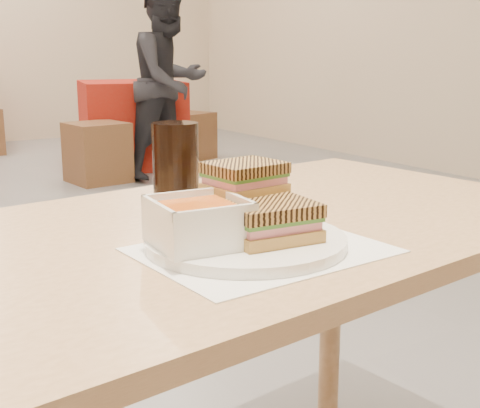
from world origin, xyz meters
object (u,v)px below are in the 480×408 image
bg_chair_1l (97,153)px  main_table (244,284)px  bg_chair_1r (189,136)px  plate (246,241)px  cola_glass (176,172)px  bg_table_1 (132,124)px  patron_b (170,82)px  panini_lower (270,221)px  soup_bowl (199,224)px

bg_chair_1l → main_table: bearing=-107.1°
bg_chair_1r → plate: bearing=-117.3°
cola_glass → bg_chair_1r: 5.26m
plate → bg_table_1: size_ratio=0.28×
plate → cola_glass: cola_glass is taller
bg_table_1 → bg_chair_1l: 0.78m
patron_b → panini_lower: bearing=-114.9°
bg_table_1 → patron_b: 0.81m
main_table → patron_b: patron_b is taller
plate → bg_chair_1l: plate is taller
cola_glass → bg_chair_1l: bearing=71.4°
bg_chair_1r → patron_b: patron_b is taller
soup_bowl → bg_table_1: size_ratio=0.13×
soup_bowl → cola_glass: size_ratio=0.81×
cola_glass → bg_chair_1r: bearing=61.6°
plate → bg_chair_1r: plate is taller
main_table → bg_chair_1r: size_ratio=2.58×
bg_table_1 → bg_chair_1r: bg_table_1 is taller
main_table → cola_glass: 0.23m
soup_bowl → panini_lower: bearing=-19.1°
soup_bowl → patron_b: size_ratio=0.09×
plate → patron_b: size_ratio=0.19×
cola_glass → patron_b: bearing=63.5°
bg_chair_1r → main_table: bearing=-117.2°
bg_chair_1l → bg_chair_1r: bg_chair_1l is taller
plate → soup_bowl: (-0.08, -0.00, 0.04)m
cola_glass → bg_chair_1l: (1.34, 3.98, -0.60)m
panini_lower → patron_b: 4.48m
main_table → bg_chair_1r: 5.26m
main_table → soup_bowl: size_ratio=9.61×
plate → bg_table_1: bearing=68.4°
bg_chair_1l → plate: bearing=-107.6°
bg_chair_1l → soup_bowl: bearing=-108.6°
bg_table_1 → bg_chair_1l: bg_table_1 is taller
plate → bg_chair_1l: size_ratio=0.62×
bg_chair_1l → bg_chair_1r: 1.30m
bg_chair_1l → patron_b: patron_b is taller
bg_table_1 → bg_chair_1r: (0.61, 0.07, -0.16)m
main_table → bg_chair_1l: (1.25, 4.05, -0.40)m
bg_chair_1l → patron_b: size_ratio=0.30×
plate → bg_chair_1l: bearing=72.4°
plate → bg_table_1: (1.87, 4.73, -0.38)m
patron_b → bg_chair_1l: bearing=165.5°
main_table → bg_table_1: bearing=68.8°
panini_lower → patron_b: (1.89, 4.06, -0.02)m
cola_glass → bg_table_1: bearing=67.5°
soup_bowl → bg_chair_1l: 4.44m
panini_lower → bg_chair_1l: panini_lower is taller
bg_table_1 → bg_chair_1l: size_ratio=2.20×
panini_lower → bg_table_1: (1.85, 4.76, -0.42)m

